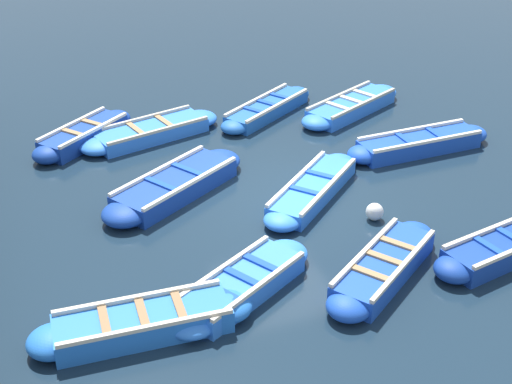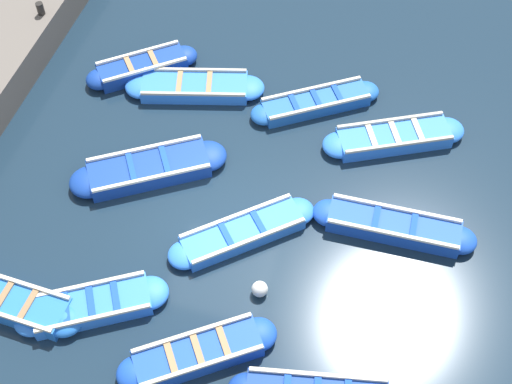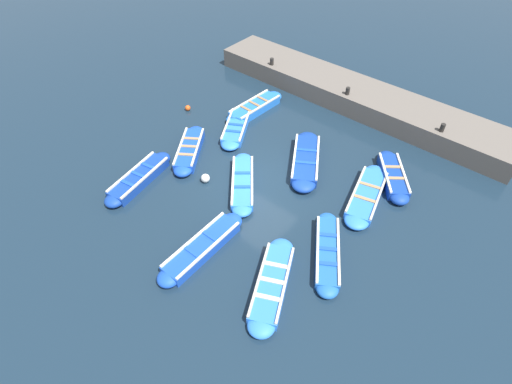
% 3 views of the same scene
% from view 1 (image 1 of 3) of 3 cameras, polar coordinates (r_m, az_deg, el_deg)
% --- Properties ---
extents(ground_plane, '(120.00, 120.00, 0.00)m').
position_cam_1_polar(ground_plane, '(15.18, 1.62, -0.22)').
color(ground_plane, '#162838').
extents(boat_drifting, '(3.22, 2.90, 0.38)m').
position_cam_1_polar(boat_drifting, '(15.09, 4.55, 0.21)').
color(boat_drifting, blue).
rests_on(boat_drifting, ground).
extents(boat_centre, '(3.25, 2.35, 0.41)m').
position_cam_1_polar(boat_centre, '(12.21, -1.15, -7.48)').
color(boat_centre, blue).
rests_on(boat_centre, ground).
extents(boat_stern_in, '(3.62, 1.01, 0.46)m').
position_cam_1_polar(boat_stern_in, '(11.54, -9.02, -10.32)').
color(boat_stern_in, blue).
rests_on(boat_stern_in, ground).
extents(boat_broadside, '(3.77, 0.86, 0.45)m').
position_cam_1_polar(boat_broadside, '(17.39, 12.90, 3.79)').
color(boat_broadside, '#1947B7').
rests_on(boat_broadside, ground).
extents(boat_outer_left, '(3.34, 2.49, 0.39)m').
position_cam_1_polar(boat_outer_left, '(18.95, 0.89, 6.66)').
color(boat_outer_left, '#1E59AD').
rests_on(boat_outer_left, ground).
extents(boat_outer_right, '(3.78, 2.82, 0.46)m').
position_cam_1_polar(boat_outer_right, '(15.21, -6.48, 0.52)').
color(boat_outer_right, navy).
rests_on(boat_outer_right, ground).
extents(boat_alongside, '(3.65, 2.34, 0.42)m').
position_cam_1_polar(boat_alongside, '(19.26, 7.61, 6.82)').
color(boat_alongside, blue).
rests_on(boat_alongside, ground).
extents(boat_inner_gap, '(3.19, 2.54, 0.45)m').
position_cam_1_polar(boat_inner_gap, '(12.79, 10.17, -5.97)').
color(boat_inner_gap, '#1947B7').
rests_on(boat_inner_gap, ground).
extents(boat_end_of_row, '(2.90, 2.49, 0.46)m').
position_cam_1_polar(boat_end_of_row, '(17.86, -13.61, 4.43)').
color(boat_end_of_row, navy).
rests_on(boat_end_of_row, ground).
extents(boat_bow_out, '(3.60, 1.38, 0.46)m').
position_cam_1_polar(boat_bow_out, '(13.96, 19.61, -4.08)').
color(boat_bow_out, navy).
rests_on(boat_bow_out, ground).
extents(boat_near_quay, '(3.81, 1.79, 0.40)m').
position_cam_1_polar(boat_near_quay, '(17.83, -8.42, 4.81)').
color(boat_near_quay, blue).
rests_on(boat_near_quay, ground).
extents(buoy_yellow_far, '(0.36, 0.36, 0.36)m').
position_cam_1_polar(buoy_yellow_far, '(14.42, 9.47, -1.57)').
color(buoy_yellow_far, silver).
rests_on(buoy_yellow_far, ground).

